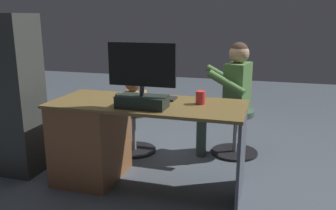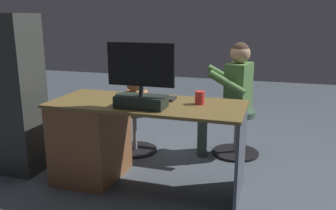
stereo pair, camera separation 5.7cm
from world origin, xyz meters
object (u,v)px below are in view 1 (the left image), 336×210
tv_remote (125,100)px  office_chair_teddy (134,126)px  cup (201,98)px  visitor_chair (235,130)px  person (229,88)px  monitor (142,87)px  teddy_bear (133,93)px  keyboard (152,98)px  computer_mouse (119,95)px  desk (102,137)px

tv_remote → office_chair_teddy: size_ratio=0.31×
cup → visitor_chair: size_ratio=0.22×
person → office_chair_teddy: bearing=12.8°
monitor → teddy_bear: (0.42, -0.86, -0.25)m
teddy_bear → visitor_chair: 1.13m
monitor → visitor_chair: bearing=-120.1°
keyboard → computer_mouse: size_ratio=4.38×
monitor → teddy_bear: bearing=-64.0°
desk → person: 1.38m
monitor → cup: 0.49m
cup → tv_remote: (0.62, 0.08, -0.04)m
computer_mouse → visitor_chair: (-0.95, -0.79, -0.48)m
monitor → person: (-0.55, -1.06, -0.19)m
visitor_chair → cup: bearing=75.5°
teddy_bear → desk: bearing=87.8°
cup → teddy_bear: bearing=-36.7°
office_chair_teddy → person: 1.08m
desk → office_chair_teddy: desk is taller
keyboard → person: bearing=-127.3°
keyboard → tv_remote: bearing=37.8°
person → monitor: bearing=62.8°
desk → office_chair_teddy: bearing=-92.2°
desk → tv_remote: bearing=-179.8°
visitor_chair → teddy_bear: bearing=12.1°
computer_mouse → person: 1.17m
cup → tv_remote: 0.63m
monitor → computer_mouse: (0.33, -0.29, -0.14)m
monitor → cup: bearing=-149.5°
computer_mouse → visitor_chair: bearing=-140.5°
tv_remote → visitor_chair: tv_remote is taller
cup → keyboard: bearing=-8.5°
keyboard → person: (-0.58, -0.76, -0.04)m
monitor → person: size_ratio=0.45×
cup → office_chair_teddy: (0.83, -0.60, -0.50)m
desk → teddy_bear: (-0.03, -0.70, 0.25)m
keyboard → tv_remote: 0.24m
office_chair_teddy → visitor_chair: bearing=-167.2°
monitor → office_chair_teddy: bearing=-63.7°
visitor_chair → desk: bearing=40.7°
desk → tv_remote: size_ratio=10.66×
person → teddy_bear: bearing=12.1°
keyboard → cup: cup is taller
desk → person: person is taller
desk → monitor: size_ratio=3.01×
tv_remote → person: 1.18m
desk → visitor_chair: desk is taller
desk → teddy_bear: size_ratio=4.54×
keyboard → cup: 0.45m
keyboard → office_chair_teddy: size_ratio=0.88×
desk → visitor_chair: size_ratio=3.30×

